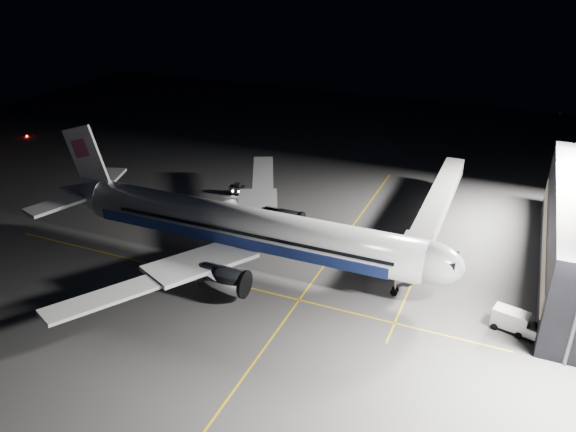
{
  "coord_description": "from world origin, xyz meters",
  "views": [
    {
      "loc": [
        31.6,
        -59.75,
        39.54
      ],
      "look_at": [
        4.19,
        4.04,
        6.0
      ],
      "focal_mm": 35.0,
      "sensor_mm": 36.0,
      "label": 1
    }
  ],
  "objects_px": {
    "baggage_tug": "(237,189)",
    "safety_cone_a": "(302,253)",
    "jet_bridge": "(436,207)",
    "safety_cone_b": "(321,229)",
    "safety_cone_c": "(299,233)",
    "airliner": "(241,227)",
    "service_truck": "(515,321)"
  },
  "relations": [
    {
      "from": "airliner",
      "to": "safety_cone_b",
      "type": "height_order",
      "value": "airliner"
    },
    {
      "from": "airliner",
      "to": "service_truck",
      "type": "bearing_deg",
      "value": -3.37
    },
    {
      "from": "airliner",
      "to": "safety_cone_a",
      "type": "relative_size",
      "value": 119.88
    },
    {
      "from": "baggage_tug",
      "to": "safety_cone_a",
      "type": "xyz_separation_m",
      "value": [
        18.49,
        -15.45,
        -0.63
      ]
    },
    {
      "from": "airliner",
      "to": "jet_bridge",
      "type": "relative_size",
      "value": 1.79
    },
    {
      "from": "jet_bridge",
      "to": "safety_cone_b",
      "type": "distance_m",
      "value": 17.41
    },
    {
      "from": "jet_bridge",
      "to": "safety_cone_c",
      "type": "relative_size",
      "value": 64.36
    },
    {
      "from": "safety_cone_a",
      "to": "baggage_tug",
      "type": "bearing_deg",
      "value": 140.12
    },
    {
      "from": "jet_bridge",
      "to": "safety_cone_b",
      "type": "bearing_deg",
      "value": -161.5
    },
    {
      "from": "baggage_tug",
      "to": "safety_cone_a",
      "type": "distance_m",
      "value": 24.1
    },
    {
      "from": "jet_bridge",
      "to": "baggage_tug",
      "type": "xyz_separation_m",
      "value": [
        -34.49,
        2.17,
        -3.7
      ]
    },
    {
      "from": "service_truck",
      "to": "jet_bridge",
      "type": "bearing_deg",
      "value": 135.32
    },
    {
      "from": "safety_cone_a",
      "to": "safety_cone_b",
      "type": "distance_m",
      "value": 7.93
    },
    {
      "from": "safety_cone_b",
      "to": "service_truck",
      "type": "bearing_deg",
      "value": -27.32
    },
    {
      "from": "airliner",
      "to": "baggage_tug",
      "type": "xyz_separation_m",
      "value": [
        -11.41,
        20.22,
        -4.28
      ]
    },
    {
      "from": "safety_cone_a",
      "to": "safety_cone_b",
      "type": "xyz_separation_m",
      "value": [
        0.0,
        7.93,
        0.04
      ]
    },
    {
      "from": "jet_bridge",
      "to": "safety_cone_b",
      "type": "relative_size",
      "value": 57.28
    },
    {
      "from": "airliner",
      "to": "safety_cone_c",
      "type": "xyz_separation_m",
      "value": [
        4.46,
        10.13,
        -4.9
      ]
    },
    {
      "from": "baggage_tug",
      "to": "safety_cone_b",
      "type": "distance_m",
      "value": 19.96
    },
    {
      "from": "airliner",
      "to": "jet_bridge",
      "type": "xyz_separation_m",
      "value": [
        23.08,
        18.06,
        -0.58
      ]
    },
    {
      "from": "jet_bridge",
      "to": "baggage_tug",
      "type": "bearing_deg",
      "value": 176.41
    },
    {
      "from": "airliner",
      "to": "safety_cone_a",
      "type": "bearing_deg",
      "value": 34.01
    },
    {
      "from": "service_truck",
      "to": "safety_cone_b",
      "type": "distance_m",
      "value": 32.29
    },
    {
      "from": "safety_cone_b",
      "to": "safety_cone_c",
      "type": "distance_m",
      "value": 3.67
    },
    {
      "from": "safety_cone_a",
      "to": "safety_cone_b",
      "type": "bearing_deg",
      "value": 90.0
    },
    {
      "from": "baggage_tug",
      "to": "safety_cone_b",
      "type": "relative_size",
      "value": 4.92
    },
    {
      "from": "safety_cone_c",
      "to": "baggage_tug",
      "type": "bearing_deg",
      "value": 147.55
    },
    {
      "from": "airliner",
      "to": "safety_cone_c",
      "type": "distance_m",
      "value": 12.1
    },
    {
      "from": "jet_bridge",
      "to": "safety_cone_c",
      "type": "bearing_deg",
      "value": -156.93
    },
    {
      "from": "service_truck",
      "to": "safety_cone_b",
      "type": "xyz_separation_m",
      "value": [
        -28.67,
        14.81,
        -1.07
      ]
    },
    {
      "from": "service_truck",
      "to": "safety_cone_b",
      "type": "relative_size",
      "value": 8.85
    },
    {
      "from": "airliner",
      "to": "safety_cone_c",
      "type": "height_order",
      "value": "airliner"
    }
  ]
}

